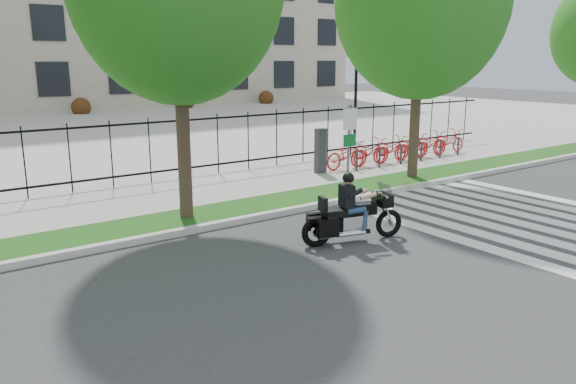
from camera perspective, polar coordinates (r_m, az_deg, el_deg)
ground at (r=11.36m, az=10.81°, el=-7.01°), size 120.00×120.00×0.00m
curb at (r=14.29m, az=-1.23°, el=-2.18°), size 60.00×0.20×0.15m
grass_verge at (r=14.97m, az=-3.09°, el=-1.47°), size 60.00×1.50×0.15m
sidewalk at (r=17.06m, az=-7.69°, el=0.28°), size 60.00×3.50×0.15m
plaza at (r=33.36m, az=-22.38°, el=5.76°), size 80.00×34.00×0.10m
crosswalk_stripes at (r=15.11m, az=23.47°, el=-2.73°), size 5.70×8.00×0.01m
iron_fence at (r=18.39m, az=-10.42°, el=4.54°), size 30.00×0.06×2.00m
lamp_post_right at (r=26.23m, az=6.95°, el=11.77°), size 1.06×0.70×4.25m
bike_share_station at (r=21.58m, az=11.32°, el=4.42°), size 7.80×0.86×1.50m
sign_pole_regulatory at (r=16.09m, az=6.24°, el=5.56°), size 0.50×0.09×2.50m
motorcycle_rider at (r=12.26m, az=6.61°, el=-2.24°), size 2.39×1.06×1.88m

